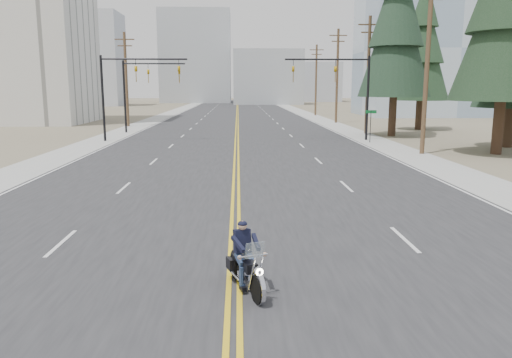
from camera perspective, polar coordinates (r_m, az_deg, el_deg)
name	(u,v)px	position (r m, az deg, el deg)	size (l,w,h in m)	color
ground_plane	(234,299)	(10.91, -2.55, -13.59)	(400.00, 400.00, 0.00)	#776D56
road	(237,116)	(80.08, -2.15, 7.26)	(20.00, 200.00, 0.01)	#303033
sidewalk_left	(165,116)	(80.92, -10.39, 7.14)	(3.00, 200.00, 0.01)	#A5A5A0
sidewalk_right	(309,115)	(80.89, 6.09, 7.25)	(3.00, 200.00, 0.01)	#A5A5A0
traffic_mast_left	(127,81)	(42.94, -14.54, 10.78)	(7.10, 0.26, 7.00)	black
traffic_mast_right	(344,81)	(42.89, 10.05, 10.95)	(7.10, 0.26, 7.00)	black
traffic_mast_far	(141,83)	(50.84, -12.97, 10.67)	(6.10, 0.26, 7.00)	black
street_sign	(371,120)	(41.45, 12.97, 6.53)	(0.90, 0.06, 2.62)	black
utility_pole_b	(427,63)	(35.25, 18.98, 12.40)	(2.20, 0.30, 11.50)	brown
utility_pole_c	(368,73)	(49.55, 12.69, 11.69)	(2.20, 0.30, 11.00)	brown
utility_pole_d	(337,75)	(64.19, 9.26, 11.69)	(2.20, 0.30, 11.50)	brown
utility_pole_e	(316,79)	(80.93, 6.88, 11.29)	(2.20, 0.30, 11.00)	brown
utility_pole_left	(126,78)	(59.33, -14.61, 11.12)	(2.20, 0.30, 10.50)	brown
apartment_block	(7,0)	(71.57, -26.53, 17.88)	(18.00, 14.00, 30.00)	silver
glass_building	(439,51)	(86.26, 20.22, 13.52)	(24.00, 16.00, 20.00)	#9EB5CC
haze_bldg_a	(92,60)	(129.97, -18.20, 12.83)	(14.00, 12.00, 22.00)	#B7BCC6
haze_bldg_b	(267,77)	(135.22, 1.31, 11.53)	(18.00, 14.00, 14.00)	#ADB2B7
haze_bldg_c	(405,68)	(126.50, 16.70, 12.08)	(16.00, 12.00, 18.00)	#B7BCC6
haze_bldg_d	(196,57)	(150.69, -6.86, 13.63)	(20.00, 15.00, 26.00)	#ADB2B7
haze_bldg_e	(316,82)	(161.89, 6.91, 10.92)	(14.00, 14.00, 12.00)	#B7BCC6
haze_bldg_f	(53,74)	(148.71, -22.18, 11.06)	(12.00, 12.00, 16.00)	#ADB2B7
motorcyclist	(246,258)	(11.03, -1.10, -9.01)	(0.84, 1.97, 1.54)	black
conifer_tall	(397,20)	(48.10, 15.82, 17.08)	(6.47, 6.47, 17.96)	#382619
conifer_far	(423,44)	(56.04, 18.56, 14.47)	(5.78, 5.78, 15.49)	#382619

